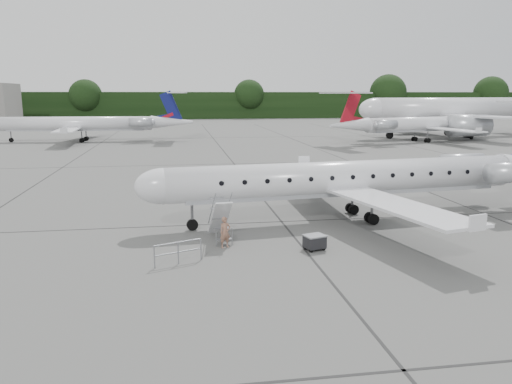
{
  "coord_description": "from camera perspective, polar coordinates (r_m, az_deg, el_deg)",
  "views": [
    {
      "loc": [
        -9.61,
        -24.33,
        7.42
      ],
      "look_at": [
        -5.6,
        1.33,
        2.3
      ],
      "focal_mm": 35.0,
      "sensor_mm": 36.0,
      "label": 1
    }
  ],
  "objects": [
    {
      "name": "ground",
      "position": [
        27.19,
        12.23,
        -4.95
      ],
      "size": [
        320.0,
        320.0,
        0.0
      ],
      "primitive_type": "plane",
      "color": "#60605E",
      "rests_on": "ground"
    },
    {
      "name": "treeline",
      "position": [
        154.67,
        -5.4,
        9.83
      ],
      "size": [
        260.0,
        4.0,
        8.0
      ],
      "primitive_type": "cube",
      "color": "black",
      "rests_on": "ground"
    },
    {
      "name": "main_regional_jet",
      "position": [
        29.85,
        10.51,
        3.49
      ],
      "size": [
        29.56,
        22.72,
        7.07
      ],
      "primitive_type": null,
      "rotation": [
        0.0,
        0.0,
        0.11
      ],
      "color": "silver",
      "rests_on": "ground"
    },
    {
      "name": "airstair",
      "position": [
        25.68,
        -4.16,
        -3.11
      ],
      "size": [
        1.1,
        2.46,
        2.22
      ],
      "primitive_type": null,
      "rotation": [
        0.0,
        0.0,
        0.11
      ],
      "color": "silver",
      "rests_on": "ground"
    },
    {
      "name": "passenger",
      "position": [
        24.49,
        -3.54,
        -4.62
      ],
      "size": [
        0.66,
        0.55,
        1.55
      ],
      "primitive_type": "imported",
      "rotation": [
        0.0,
        0.0,
        0.37
      ],
      "color": "#8A5F4B",
      "rests_on": "ground"
    },
    {
      "name": "safety_railing",
      "position": [
        22.46,
        -8.88,
        -6.93
      ],
      "size": [
        2.07,
        0.9,
        1.0
      ],
      "primitive_type": null,
      "rotation": [
        0.0,
        0.0,
        0.38
      ],
      "color": "gray",
      "rests_on": "ground"
    },
    {
      "name": "baggage_cart",
      "position": [
        24.34,
        6.71,
        -5.69
      ],
      "size": [
        1.1,
        0.99,
        0.8
      ],
      "primitive_type": null,
      "rotation": [
        0.0,
        0.0,
        0.3
      ],
      "color": "black",
      "rests_on": "ground"
    },
    {
      "name": "bg_narrowbody",
      "position": [
        94.13,
        21.47,
        10.0
      ],
      "size": [
        41.23,
        32.26,
        13.55
      ],
      "primitive_type": null,
      "rotation": [
        0.0,
        0.0,
        0.14
      ],
      "color": "silver",
      "rests_on": "ground"
    },
    {
      "name": "bg_regional_left",
      "position": [
        83.91,
        -19.93,
        8.1
      ],
      "size": [
        31.12,
        23.28,
        7.84
      ],
      "primitive_type": null,
      "rotation": [
        0.0,
        0.0,
        -0.06
      ],
      "color": "silver",
      "rests_on": "ground"
    },
    {
      "name": "bg_regional_right",
      "position": [
        83.52,
        19.01,
        8.12
      ],
      "size": [
        34.47,
        28.85,
        7.78
      ],
      "primitive_type": null,
      "rotation": [
        0.0,
        0.0,
        3.43
      ],
      "color": "silver",
      "rests_on": "ground"
    }
  ]
}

